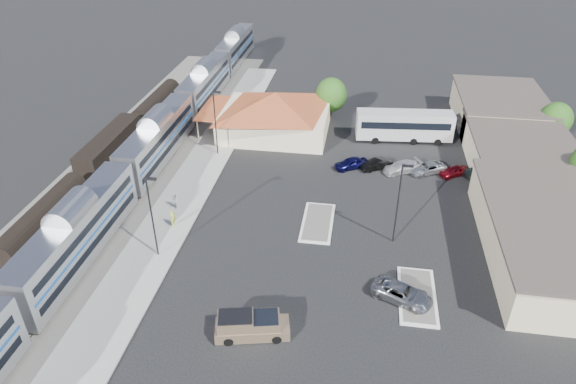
# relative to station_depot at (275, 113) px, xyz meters

# --- Properties ---
(ground) EXTENTS (280.00, 280.00, 0.00)m
(ground) POSITION_rel_station_depot_xyz_m (4.56, -24.00, -3.13)
(ground) COLOR black
(ground) RESTS_ON ground
(railbed) EXTENTS (16.00, 100.00, 0.12)m
(railbed) POSITION_rel_station_depot_xyz_m (-16.44, -16.00, -3.07)
(railbed) COLOR #4C4944
(railbed) RESTS_ON ground
(platform) EXTENTS (5.50, 92.00, 0.18)m
(platform) POSITION_rel_station_depot_xyz_m (-7.44, -18.00, -3.04)
(platform) COLOR gray
(platform) RESTS_ON ground
(passenger_train) EXTENTS (3.00, 104.00, 5.55)m
(passenger_train) POSITION_rel_station_depot_xyz_m (-13.44, -10.77, -0.26)
(passenger_train) COLOR silver
(passenger_train) RESTS_ON ground
(freight_cars) EXTENTS (2.80, 46.00, 4.00)m
(freight_cars) POSITION_rel_station_depot_xyz_m (-19.44, -12.24, -1.21)
(freight_cars) COLOR black
(freight_cars) RESTS_ON ground
(station_depot) EXTENTS (18.35, 12.24, 6.20)m
(station_depot) POSITION_rel_station_depot_xyz_m (0.00, 0.00, 0.00)
(station_depot) COLOR beige
(station_depot) RESTS_ON ground
(buildings_east) EXTENTS (14.40, 51.40, 4.80)m
(buildings_east) POSITION_rel_station_depot_xyz_m (32.56, -9.72, -0.86)
(buildings_east) COLOR #C6B28C
(buildings_east) RESTS_ON ground
(traffic_island_south) EXTENTS (3.30, 7.50, 0.21)m
(traffic_island_south) POSITION_rel_station_depot_xyz_m (8.56, -22.00, -3.03)
(traffic_island_south) COLOR silver
(traffic_island_south) RESTS_ON ground
(traffic_island_north) EXTENTS (3.30, 7.50, 0.21)m
(traffic_island_north) POSITION_rel_station_depot_xyz_m (18.56, -32.00, -3.03)
(traffic_island_north) COLOR silver
(traffic_island_north) RESTS_ON ground
(lamp_plat_s) EXTENTS (1.08, 0.25, 9.00)m
(lamp_plat_s) POSITION_rel_station_depot_xyz_m (-6.34, -30.00, 2.21)
(lamp_plat_s) COLOR black
(lamp_plat_s) RESTS_ON ground
(lamp_plat_n) EXTENTS (1.08, 0.25, 9.00)m
(lamp_plat_n) POSITION_rel_station_depot_xyz_m (-6.34, -8.00, 2.21)
(lamp_plat_n) COLOR black
(lamp_plat_n) RESTS_ON ground
(lamp_lot) EXTENTS (1.08, 0.25, 9.00)m
(lamp_lot) POSITION_rel_station_depot_xyz_m (16.66, -24.00, 2.21)
(lamp_lot) COLOR black
(lamp_lot) RESTS_ON ground
(tree_east_c) EXTENTS (4.41, 4.41, 6.21)m
(tree_east_c) POSITION_rel_station_depot_xyz_m (38.56, 2.00, 0.63)
(tree_east_c) COLOR #382314
(tree_east_c) RESTS_ON ground
(tree_depot) EXTENTS (4.71, 4.71, 6.63)m
(tree_depot) POSITION_rel_station_depot_xyz_m (7.56, 6.00, 0.89)
(tree_depot) COLOR #382314
(tree_depot) RESTS_ON ground
(pickup_truck) EXTENTS (6.34, 3.43, 2.08)m
(pickup_truck) POSITION_rel_station_depot_xyz_m (4.96, -38.61, -2.15)
(pickup_truck) COLOR #A18463
(pickup_truck) RESTS_ON ground
(suv) EXTENTS (5.96, 4.59, 1.50)m
(suv) POSITION_rel_station_depot_xyz_m (17.14, -32.63, -2.38)
(suv) COLOR gray
(suv) RESTS_ON ground
(coach_bus) EXTENTS (13.51, 4.13, 4.27)m
(coach_bus) POSITION_rel_station_depot_xyz_m (18.36, 0.23, -0.67)
(coach_bus) COLOR silver
(coach_bus) RESTS_ON ground
(person_a) EXTENTS (0.62, 0.80, 1.93)m
(person_a) POSITION_rel_station_depot_xyz_m (-6.56, -25.09, -1.99)
(person_a) COLOR #AAB739
(person_a) RESTS_ON platform
(person_b) EXTENTS (1.00, 1.11, 1.88)m
(person_b) POSITION_rel_station_depot_xyz_m (-7.62, -21.71, -2.01)
(person_b) COLOR silver
(person_b) RESTS_ON platform
(parked_car_a) EXTENTS (4.63, 3.56, 1.47)m
(parked_car_a) POSITION_rel_station_depot_xyz_m (11.49, -9.14, -2.39)
(parked_car_a) COLOR #0B0B38
(parked_car_a) RESTS_ON ground
(parked_car_b) EXTENTS (4.37, 3.29, 1.38)m
(parked_car_b) POSITION_rel_station_depot_xyz_m (14.69, -8.84, -2.44)
(parked_car_b) COLOR black
(parked_car_b) RESTS_ON ground
(parked_car_c) EXTENTS (5.27, 4.07, 1.43)m
(parked_car_c) POSITION_rel_station_depot_xyz_m (17.89, -9.14, -2.42)
(parked_car_c) COLOR silver
(parked_car_c) RESTS_ON ground
(parked_car_d) EXTENTS (5.26, 4.20, 1.33)m
(parked_car_d) POSITION_rel_station_depot_xyz_m (21.09, -8.84, -2.47)
(parked_car_d) COLOR gray
(parked_car_d) RESTS_ON ground
(parked_car_e) EXTENTS (4.03, 3.32, 1.29)m
(parked_car_e) POSITION_rel_station_depot_xyz_m (24.29, -9.14, -2.48)
(parked_car_e) COLOR maroon
(parked_car_e) RESTS_ON ground
(parked_car_f) EXTENTS (4.53, 3.17, 1.42)m
(parked_car_f) POSITION_rel_station_depot_xyz_m (27.49, -8.84, -2.42)
(parked_car_f) COLOR black
(parked_car_f) RESTS_ON ground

